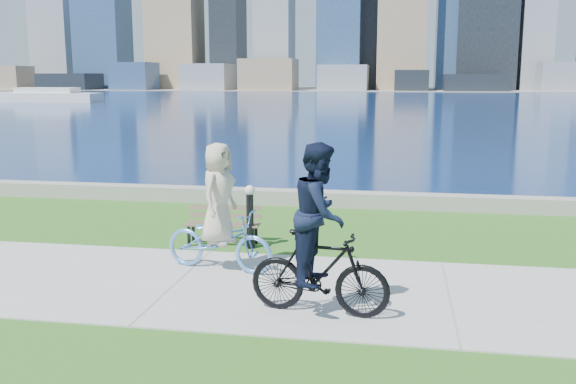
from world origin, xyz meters
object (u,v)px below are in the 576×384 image
at_px(park_bench, 223,221).
at_px(cyclist_man, 320,244).
at_px(cyclist_woman, 219,223).
at_px(bollard_lamp, 250,212).

xyz_separation_m(park_bench, cyclist_man, (2.19, -3.25, 0.53)).
height_order(park_bench, cyclist_woman, cyclist_woman).
bearing_deg(cyclist_man, park_bench, 40.78).
height_order(park_bench, bollard_lamp, bollard_lamp).
xyz_separation_m(cyclist_woman, cyclist_man, (1.81, -1.64, 0.19)).
bearing_deg(bollard_lamp, cyclist_woman, -96.90).
height_order(cyclist_woman, cyclist_man, cyclist_man).
height_order(bollard_lamp, cyclist_woman, cyclist_woman).
bearing_deg(cyclist_woman, bollard_lamp, 5.26).
distance_m(cyclist_woman, cyclist_man, 2.45).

